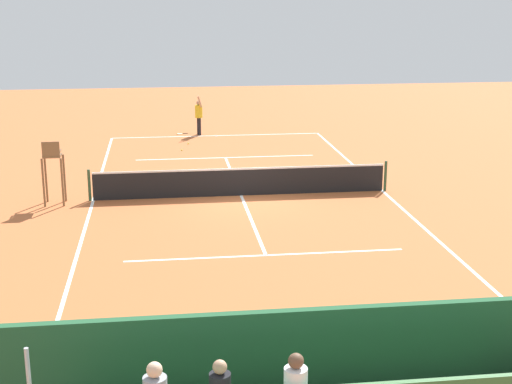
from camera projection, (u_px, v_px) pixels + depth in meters
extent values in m
plane|color=#BC6033|center=(241.00, 195.00, 25.69)|extent=(60.00, 60.00, 0.00)
cube|color=white|center=(216.00, 136.00, 36.22)|extent=(10.00, 0.10, 0.01)
cube|color=white|center=(300.00, 338.00, 15.16)|extent=(10.00, 0.10, 0.01)
cube|color=white|center=(382.00, 191.00, 26.31)|extent=(0.10, 22.00, 0.01)
cube|color=white|center=(93.00, 200.00, 25.07)|extent=(0.10, 22.00, 0.01)
cube|color=white|center=(225.00, 158.00, 31.48)|extent=(7.50, 0.10, 0.01)
cube|color=white|center=(266.00, 255.00, 19.90)|extent=(7.50, 0.10, 0.01)
cube|color=white|center=(241.00, 195.00, 25.69)|extent=(0.10, 12.10, 0.01)
cube|color=white|center=(216.00, 136.00, 36.22)|extent=(0.10, 0.30, 0.01)
cube|color=black|center=(241.00, 183.00, 25.57)|extent=(10.00, 0.02, 0.91)
cube|color=white|center=(241.00, 169.00, 25.45)|extent=(10.00, 0.04, 0.06)
cylinder|color=#2D5133|center=(385.00, 176.00, 26.18)|extent=(0.10, 0.10, 1.07)
cylinder|color=#2D5133|center=(89.00, 185.00, 24.92)|extent=(0.10, 0.10, 1.07)
cube|color=#235633|center=(336.00, 365.00, 12.03)|extent=(18.00, 0.16, 2.00)
sphere|color=beige|center=(154.00, 370.00, 9.07)|extent=(0.20, 0.20, 0.20)
sphere|color=tan|center=(220.00, 367.00, 10.06)|extent=(0.20, 0.20, 0.20)
cylinder|color=white|center=(296.00, 384.00, 9.37)|extent=(0.30, 0.30, 0.45)
sphere|color=brown|center=(296.00, 361.00, 9.29)|extent=(0.20, 0.20, 0.20)
cylinder|color=brown|center=(64.00, 178.00, 24.81)|extent=(0.07, 0.07, 1.60)
cylinder|color=brown|center=(46.00, 178.00, 24.73)|extent=(0.07, 0.07, 1.60)
cylinder|color=brown|center=(62.00, 182.00, 24.23)|extent=(0.07, 0.07, 1.60)
cylinder|color=brown|center=(43.00, 183.00, 24.16)|extent=(0.07, 0.07, 1.60)
cube|color=brown|center=(52.00, 156.00, 24.27)|extent=(0.56, 0.56, 0.06)
cube|color=brown|center=(51.00, 149.00, 23.97)|extent=(0.56, 0.06, 0.48)
cube|color=brown|center=(60.00, 151.00, 24.26)|extent=(0.04, 0.48, 0.04)
cube|color=brown|center=(44.00, 151.00, 24.20)|extent=(0.04, 0.48, 0.04)
cylinder|color=#9E754C|center=(473.00, 373.00, 13.34)|extent=(0.06, 0.06, 0.45)
cylinder|color=black|center=(198.00, 126.00, 36.44)|extent=(0.14, 0.14, 0.85)
cylinder|color=black|center=(200.00, 127.00, 36.24)|extent=(0.14, 0.14, 0.85)
cylinder|color=yellow|center=(199.00, 111.00, 36.15)|extent=(0.43, 0.43, 0.60)
sphere|color=tan|center=(199.00, 103.00, 36.05)|extent=(0.22, 0.22, 0.22)
cylinder|color=tan|center=(200.00, 102.00, 35.82)|extent=(0.26, 0.14, 0.55)
cylinder|color=tan|center=(198.00, 110.00, 36.35)|extent=(0.11, 0.11, 0.50)
cylinder|color=black|center=(185.00, 133.00, 36.71)|extent=(0.28, 0.10, 0.03)
torus|color=#D8CC4C|center=(180.00, 134.00, 36.62)|extent=(0.37, 0.37, 0.02)
cylinder|color=white|center=(180.00, 134.00, 36.62)|extent=(0.25, 0.25, 0.00)
sphere|color=#CCDB33|center=(188.00, 143.00, 34.23)|extent=(0.07, 0.07, 0.07)
sphere|color=#CCDB33|center=(182.00, 150.00, 32.81)|extent=(0.07, 0.07, 0.07)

